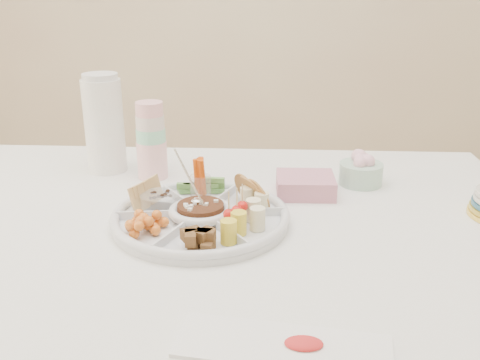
{
  "coord_description": "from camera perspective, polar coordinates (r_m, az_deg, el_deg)",
  "views": [
    {
      "loc": [
        0.14,
        -1.09,
        1.26
      ],
      "look_at": [
        0.07,
        0.06,
        0.82
      ],
      "focal_mm": 40.0,
      "sensor_mm": 36.0,
      "label": 1
    }
  ],
  "objects": [
    {
      "name": "dining_table",
      "position": [
        1.41,
        -3.31,
        -18.01
      ],
      "size": [
        1.52,
        1.02,
        0.76
      ],
      "primitive_type": "cube",
      "color": "white",
      "rests_on": "floor"
    },
    {
      "name": "party_tray",
      "position": [
        1.16,
        -4.21,
        -3.64
      ],
      "size": [
        0.42,
        0.42,
        0.04
      ],
      "primitive_type": "cylinder",
      "rotation": [
        0.0,
        0.0,
        0.12
      ],
      "color": "white",
      "rests_on": "dining_table"
    },
    {
      "name": "bean_dip",
      "position": [
        1.16,
        -4.22,
        -3.31
      ],
      "size": [
        0.11,
        0.11,
        0.04
      ],
      "primitive_type": "cylinder",
      "rotation": [
        0.0,
        0.0,
        0.12
      ],
      "color": "#3E2316",
      "rests_on": "party_tray"
    },
    {
      "name": "tortillas",
      "position": [
        1.22,
        1.07,
        -1.33
      ],
      "size": [
        0.12,
        0.12,
        0.06
      ],
      "primitive_type": null,
      "rotation": [
        0.0,
        0.0,
        0.12
      ],
      "color": "#9F6C2E",
      "rests_on": "party_tray"
    },
    {
      "name": "carrot_cucumber",
      "position": [
        1.27,
        -4.25,
        0.49
      ],
      "size": [
        0.11,
        0.11,
        0.09
      ],
      "primitive_type": null,
      "rotation": [
        0.0,
        0.0,
        0.12
      ],
      "color": "#D34A09",
      "rests_on": "party_tray"
    },
    {
      "name": "pita_raisins",
      "position": [
        1.22,
        -9.52,
        -1.57
      ],
      "size": [
        0.13,
        0.13,
        0.07
      ],
      "primitive_type": null,
      "rotation": [
        0.0,
        0.0,
        0.12
      ],
      "color": "#E7C47F",
      "rests_on": "party_tray"
    },
    {
      "name": "cherries",
      "position": [
        1.11,
        -10.09,
        -4.51
      ],
      "size": [
        0.11,
        0.11,
        0.04
      ],
      "primitive_type": null,
      "rotation": [
        0.0,
        0.0,
        0.12
      ],
      "color": "orange",
      "rests_on": "party_tray"
    },
    {
      "name": "granola_chunks",
      "position": [
        1.04,
        -4.25,
        -5.92
      ],
      "size": [
        0.11,
        0.11,
        0.04
      ],
      "primitive_type": null,
      "rotation": [
        0.0,
        0.0,
        0.12
      ],
      "color": "#4B321D",
      "rests_on": "party_tray"
    },
    {
      "name": "banana_tomato",
      "position": [
        1.09,
        1.64,
        -3.15
      ],
      "size": [
        0.12,
        0.12,
        0.09
      ],
      "primitive_type": null,
      "rotation": [
        0.0,
        0.0,
        0.12
      ],
      "color": "#E2C66A",
      "rests_on": "party_tray"
    },
    {
      "name": "cup_stack",
      "position": [
        1.42,
        -9.47,
        4.47
      ],
      "size": [
        0.09,
        0.09,
        0.22
      ],
      "primitive_type": "cylinder",
      "rotation": [
        0.0,
        0.0,
        -0.17
      ],
      "color": "silver",
      "rests_on": "dining_table"
    },
    {
      "name": "thermos",
      "position": [
        1.5,
        -14.3,
        5.98
      ],
      "size": [
        0.12,
        0.12,
        0.27
      ],
      "primitive_type": "cylinder",
      "rotation": [
        0.0,
        0.0,
        0.11
      ],
      "color": "white",
      "rests_on": "dining_table"
    },
    {
      "name": "flower_bowl",
      "position": [
        1.41,
        12.79,
        1.19
      ],
      "size": [
        0.13,
        0.13,
        0.08
      ],
      "primitive_type": "cylinder",
      "rotation": [
        0.0,
        0.0,
        -0.23
      ],
      "color": "#B1D1C3",
      "rests_on": "dining_table"
    },
    {
      "name": "napkin_stack",
      "position": [
        1.33,
        6.99,
        -0.53
      ],
      "size": [
        0.14,
        0.12,
        0.05
      ],
      "primitive_type": "cube",
      "rotation": [
        0.0,
        0.0,
        0.02
      ],
      "color": "#C47A90",
      "rests_on": "dining_table"
    },
    {
      "name": "placemat",
      "position": [
        0.81,
        4.6,
        -17.24
      ],
      "size": [
        0.32,
        0.15,
        0.01
      ],
      "primitive_type": "cube",
      "rotation": [
        0.0,
        0.0,
        -0.14
      ],
      "color": "silver",
      "rests_on": "dining_table"
    }
  ]
}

